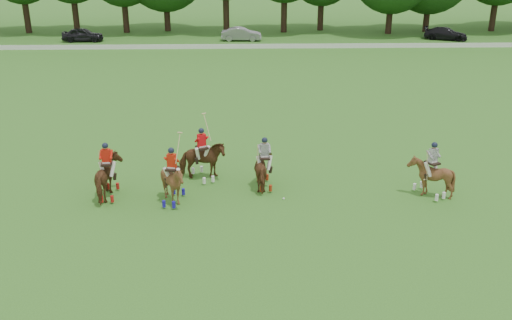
{
  "coord_description": "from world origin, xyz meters",
  "views": [
    {
      "loc": [
        1.5,
        -18.93,
        10.56
      ],
      "look_at": [
        2.15,
        4.2,
        1.4
      ],
      "focal_mm": 40.0,
      "sensor_mm": 36.0,
      "label": 1
    }
  ],
  "objects_px": {
    "polo_ball": "(284,199)",
    "car_right": "(446,34)",
    "car_left": "(83,35)",
    "polo_red_a": "(108,178)",
    "polo_red_b": "(202,161)",
    "car_mid": "(241,34)",
    "polo_stripe_b": "(431,176)",
    "polo_red_c": "(173,183)",
    "polo_stripe_a": "(264,170)"
  },
  "relations": [
    {
      "from": "car_mid",
      "to": "polo_stripe_b",
      "type": "relative_size",
      "value": 1.73
    },
    {
      "from": "car_left",
      "to": "polo_stripe_b",
      "type": "bearing_deg",
      "value": -148.21
    },
    {
      "from": "polo_red_a",
      "to": "polo_stripe_a",
      "type": "xyz_separation_m",
      "value": [
        6.71,
        0.84,
        -0.06
      ]
    },
    {
      "from": "polo_ball",
      "to": "polo_red_a",
      "type": "bearing_deg",
      "value": 176.43
    },
    {
      "from": "polo_ball",
      "to": "polo_red_c",
      "type": "bearing_deg",
      "value": -178.34
    },
    {
      "from": "polo_red_a",
      "to": "polo_stripe_a",
      "type": "distance_m",
      "value": 6.76
    },
    {
      "from": "polo_red_c",
      "to": "polo_red_a",
      "type": "bearing_deg",
      "value": 167.93
    },
    {
      "from": "polo_red_a",
      "to": "polo_stripe_b",
      "type": "relative_size",
      "value": 1.01
    },
    {
      "from": "polo_red_c",
      "to": "polo_stripe_b",
      "type": "relative_size",
      "value": 1.23
    },
    {
      "from": "polo_ball",
      "to": "car_right",
      "type": "bearing_deg",
      "value": 62.65
    },
    {
      "from": "car_mid",
      "to": "polo_red_c",
      "type": "height_order",
      "value": "polo_red_c"
    },
    {
      "from": "car_right",
      "to": "polo_red_a",
      "type": "relative_size",
      "value": 1.82
    },
    {
      "from": "polo_stripe_a",
      "to": "polo_stripe_b",
      "type": "height_order",
      "value": "polo_stripe_b"
    },
    {
      "from": "polo_red_b",
      "to": "polo_ball",
      "type": "distance_m",
      "value": 4.35
    },
    {
      "from": "polo_red_c",
      "to": "polo_ball",
      "type": "height_order",
      "value": "polo_red_c"
    },
    {
      "from": "polo_red_a",
      "to": "polo_red_c",
      "type": "relative_size",
      "value": 0.83
    },
    {
      "from": "polo_red_b",
      "to": "car_left",
      "type": "bearing_deg",
      "value": 111.82
    },
    {
      "from": "car_left",
      "to": "polo_red_b",
      "type": "bearing_deg",
      "value": -158.7
    },
    {
      "from": "polo_red_b",
      "to": "polo_stripe_a",
      "type": "bearing_deg",
      "value": -19.44
    },
    {
      "from": "polo_ball",
      "to": "polo_stripe_a",
      "type": "bearing_deg",
      "value": 120.5
    },
    {
      "from": "car_left",
      "to": "polo_stripe_a",
      "type": "bearing_deg",
      "value": -155.64
    },
    {
      "from": "car_right",
      "to": "car_left",
      "type": "bearing_deg",
      "value": 113.96
    },
    {
      "from": "car_left",
      "to": "car_mid",
      "type": "xyz_separation_m",
      "value": [
        16.81,
        0.0,
        -0.02
      ]
    },
    {
      "from": "polo_red_b",
      "to": "polo_ball",
      "type": "height_order",
      "value": "polo_red_b"
    },
    {
      "from": "polo_red_c",
      "to": "car_right",
      "type": "bearing_deg",
      "value": 57.65
    },
    {
      "from": "car_right",
      "to": "polo_red_a",
      "type": "distance_m",
      "value": 47.88
    },
    {
      "from": "car_left",
      "to": "polo_stripe_a",
      "type": "relative_size",
      "value": 1.79
    },
    {
      "from": "polo_red_a",
      "to": "polo_red_b",
      "type": "distance_m",
      "value": 4.31
    },
    {
      "from": "polo_red_b",
      "to": "polo_stripe_a",
      "type": "height_order",
      "value": "polo_red_b"
    },
    {
      "from": "car_left",
      "to": "car_mid",
      "type": "height_order",
      "value": "car_left"
    },
    {
      "from": "car_right",
      "to": "polo_red_a",
      "type": "bearing_deg",
      "value": 168.38
    },
    {
      "from": "car_mid",
      "to": "polo_red_c",
      "type": "distance_m",
      "value": 39.66
    },
    {
      "from": "polo_stripe_a",
      "to": "polo_ball",
      "type": "relative_size",
      "value": 26.24
    },
    {
      "from": "polo_red_a",
      "to": "car_left",
      "type": "bearing_deg",
      "value": 105.72
    },
    {
      "from": "polo_stripe_b",
      "to": "polo_red_c",
      "type": "bearing_deg",
      "value": -178.07
    },
    {
      "from": "car_mid",
      "to": "polo_stripe_a",
      "type": "xyz_separation_m",
      "value": [
        0.86,
        -38.1,
        0.16
      ]
    },
    {
      "from": "car_left",
      "to": "polo_red_a",
      "type": "distance_m",
      "value": 40.45
    },
    {
      "from": "polo_stripe_b",
      "to": "car_left",
      "type": "bearing_deg",
      "value": 122.31
    },
    {
      "from": "polo_red_b",
      "to": "polo_red_c",
      "type": "xyz_separation_m",
      "value": [
        -1.08,
        -2.44,
        -0.01
      ]
    },
    {
      "from": "car_left",
      "to": "polo_red_c",
      "type": "xyz_separation_m",
      "value": [
        13.77,
        -39.54,
        0.19
      ]
    },
    {
      "from": "car_mid",
      "to": "polo_red_c",
      "type": "xyz_separation_m",
      "value": [
        -3.03,
        -39.54,
        0.21
      ]
    },
    {
      "from": "polo_red_a",
      "to": "polo_stripe_a",
      "type": "relative_size",
      "value": 1.05
    },
    {
      "from": "polo_red_a",
      "to": "car_mid",
      "type": "bearing_deg",
      "value": 81.46
    },
    {
      "from": "polo_red_c",
      "to": "polo_stripe_a",
      "type": "xyz_separation_m",
      "value": [
        3.89,
        1.45,
        -0.05
      ]
    },
    {
      "from": "polo_red_a",
      "to": "polo_red_c",
      "type": "distance_m",
      "value": 2.88
    },
    {
      "from": "car_right",
      "to": "polo_red_a",
      "type": "xyz_separation_m",
      "value": [
        -27.86,
        -38.94,
        0.26
      ]
    },
    {
      "from": "polo_stripe_b",
      "to": "polo_ball",
      "type": "distance_m",
      "value": 6.4
    },
    {
      "from": "polo_red_b",
      "to": "polo_stripe_b",
      "type": "bearing_deg",
      "value": -11.78
    },
    {
      "from": "polo_stripe_a",
      "to": "polo_stripe_b",
      "type": "bearing_deg",
      "value": -8.61
    },
    {
      "from": "polo_stripe_a",
      "to": "car_mid",
      "type": "bearing_deg",
      "value": 91.29
    }
  ]
}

